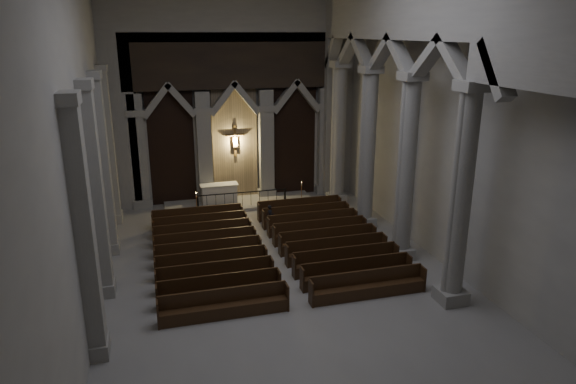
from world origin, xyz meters
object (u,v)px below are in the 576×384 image
at_px(candle_stand_left, 197,211).
at_px(pews, 270,249).
at_px(altar_rail, 242,197).
at_px(worshipper, 270,216).
at_px(altar, 219,193).
at_px(candle_stand_right, 301,197).

height_order(candle_stand_left, pews, candle_stand_left).
relative_size(candle_stand_left, pews, 0.14).
bearing_deg(altar_rail, candle_stand_left, -162.54).
bearing_deg(worshipper, pews, -107.68).
bearing_deg(candle_stand_left, pews, -66.10).
height_order(altar, altar_rail, altar).
distance_m(altar, altar_rail, 1.52).
xyz_separation_m(altar_rail, candle_stand_left, (-2.61, -0.82, -0.27)).
distance_m(altar, candle_stand_left, 2.34).
distance_m(candle_stand_right, pews, 7.53).
height_order(altar, pews, altar).
xyz_separation_m(altar, candle_stand_left, (-1.45, -1.80, -0.31)).
relative_size(altar_rail, worshipper, 4.39).
distance_m(altar, candle_stand_right, 4.74).
bearing_deg(candle_stand_right, pews, -117.40).
xyz_separation_m(altar, worshipper, (2.01, -4.16, -0.12)).
bearing_deg(altar_rail, altar, 139.63).
height_order(candle_stand_left, worshipper, candle_stand_left).
distance_m(candle_stand_left, pews, 6.44).
relative_size(candle_stand_right, worshipper, 1.15).
bearing_deg(candle_stand_left, altar, 51.16).
bearing_deg(pews, altar, 98.55).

